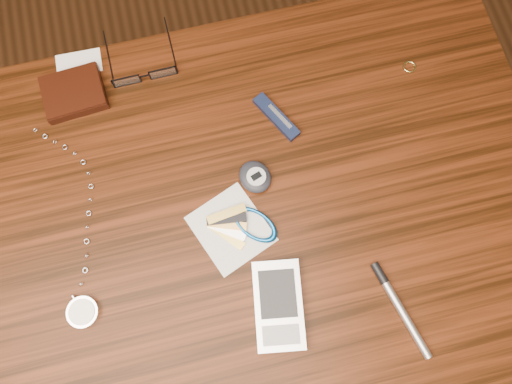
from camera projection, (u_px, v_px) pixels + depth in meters
The scene contains 11 objects.
ground at pixel (246, 277), 1.47m from camera, with size 3.80×3.80×0.00m, color #472814.
desk at pixel (238, 237), 0.85m from camera, with size 1.00×0.70×0.75m.
wallet_and_card at pixel (74, 92), 0.80m from camera, with size 0.10×0.12×0.02m.
eyeglasses at pixel (144, 74), 0.81m from camera, with size 0.11×0.11×0.02m.
gold_ring at pixel (409, 67), 0.82m from camera, with size 0.02×0.02×0.00m, color tan.
pocket_watch at pixel (82, 304), 0.71m from camera, with size 0.08×0.32×0.01m.
pda_phone at pixel (278, 305), 0.71m from camera, with size 0.09×0.14×0.02m.
pedometer at pixel (255, 177), 0.76m from camera, with size 0.06×0.07×0.02m.
notepad_keys at pixel (242, 226), 0.75m from camera, with size 0.14×0.14×0.01m.
pocket_knife at pixel (276, 117), 0.79m from camera, with size 0.06×0.09×0.01m.
silver_pen at pixel (396, 302), 0.71m from camera, with size 0.05×0.15×0.01m.
Camera 1 is at (-0.01, -0.16, 1.49)m, focal length 35.00 mm.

